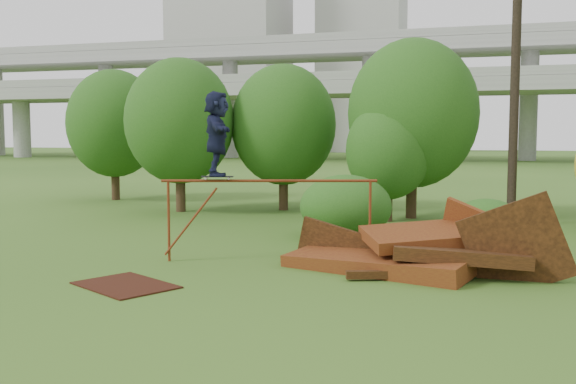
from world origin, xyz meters
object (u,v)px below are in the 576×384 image
(flat_plate, at_px, (126,285))
(skater, at_px, (217,134))
(utility_pole, at_px, (516,50))
(scrap_pile, at_px, (414,253))

(flat_plate, bearing_deg, skater, 74.43)
(skater, bearing_deg, utility_pole, -62.93)
(skater, xyz_separation_m, utility_pole, (6.71, 7.85, 2.59))
(skater, distance_m, flat_plate, 4.04)
(scrap_pile, xyz_separation_m, utility_pole, (2.35, 7.52, 5.13))
(utility_pole, bearing_deg, skater, -130.50)
(scrap_pile, distance_m, flat_plate, 5.98)
(skater, height_order, utility_pole, utility_pole)
(scrap_pile, relative_size, flat_plate, 3.21)
(scrap_pile, bearing_deg, skater, -175.59)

